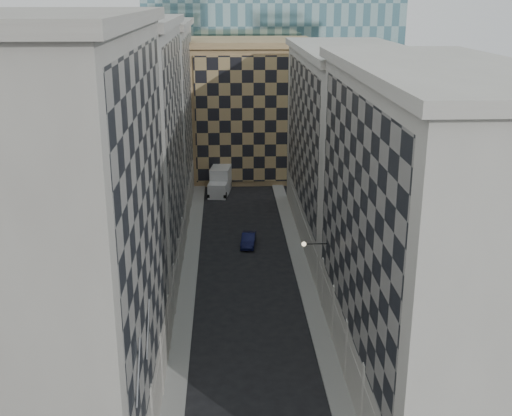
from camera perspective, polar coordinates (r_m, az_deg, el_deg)
name	(u,v)px	position (r m, az deg, el deg)	size (l,w,h in m)	color
sidewalk_west	(188,286)	(57.30, -6.09, -6.88)	(1.50, 100.00, 0.15)	gray
sidewalk_east	(306,283)	(57.62, 4.46, -6.67)	(1.50, 100.00, 0.15)	gray
bldg_left_a	(58,241)	(36.26, -17.22, -2.80)	(10.80, 22.80, 23.70)	gray
bldg_left_b	(120,154)	(57.04, -11.99, 4.70)	(10.80, 22.80, 22.70)	#9A978F
bldg_left_c	(148,115)	(78.49, -9.55, 8.14)	(10.80, 22.80, 21.70)	gray
bldg_right_a	(430,234)	(41.35, 15.17, -2.22)	(10.80, 26.80, 20.70)	#B0ADA1
bldg_right_b	(349,145)	(66.62, 8.23, 5.55)	(10.80, 28.80, 19.70)	#B0ADA1
tan_block	(251,108)	(90.98, -0.43, 8.88)	(16.80, 14.80, 18.80)	#9D8053
flagpoles_left	(143,349)	(32.51, -9.97, -12.24)	(0.10, 6.33, 2.33)	gray
bracket_lamp	(306,244)	(49.63, 4.49, -3.22)	(1.98, 0.36, 0.36)	black
box_truck	(220,182)	(83.30, -3.22, 2.30)	(3.19, 6.18, 3.24)	silver
dark_car	(248,240)	(65.73, -0.68, -2.84)	(1.36, 3.90, 1.29)	#10143C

